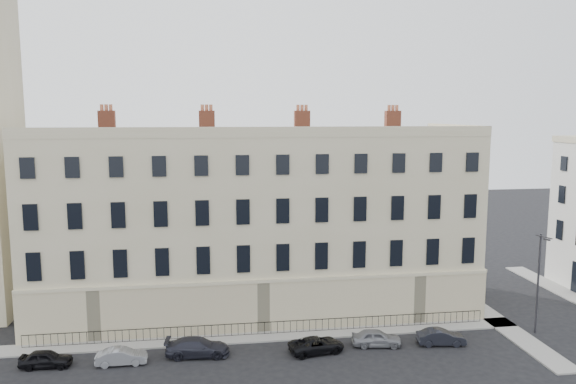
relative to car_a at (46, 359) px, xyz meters
name	(u,v)px	position (x,y,z in m)	size (l,w,h in m)	color
ground	(360,361)	(20.98, -2.15, -0.58)	(160.00, 160.00, 0.00)	black
terrace	(256,222)	(15.01, 9.81, 6.92)	(36.22, 12.22, 17.00)	#BFB58E
pavement_terrace	(212,340)	(10.98, 2.85, -0.52)	(48.00, 2.00, 0.12)	gray
pavement_east_return	(482,310)	(33.98, 5.85, -0.52)	(2.00, 24.00, 0.12)	gray
pavement_adjacent	(573,297)	(43.98, 7.85, -0.52)	(2.00, 20.00, 0.12)	gray
railings	(264,328)	(14.98, 3.25, -0.02)	(35.00, 0.04, 0.96)	black
car_a	(46,359)	(0.00, 0.00, 0.00)	(1.36, 3.38, 1.15)	black
car_b	(122,356)	(4.93, -0.31, -0.02)	(1.18, 3.37, 1.11)	gray
car_c	(198,347)	(9.98, 0.25, 0.07)	(1.81, 4.45, 1.29)	#21222C
car_d	(317,345)	(18.31, -0.38, -0.03)	(1.83, 3.96, 1.10)	black
car_e	(376,338)	(22.83, 0.07, 0.04)	(1.45, 3.60, 1.23)	gray
car_f	(441,337)	(27.57, -0.40, 0.00)	(1.22, 3.49, 1.15)	black
streetlamp	(539,279)	(35.64, 0.54, 3.76)	(0.60, 1.65, 7.82)	#343338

